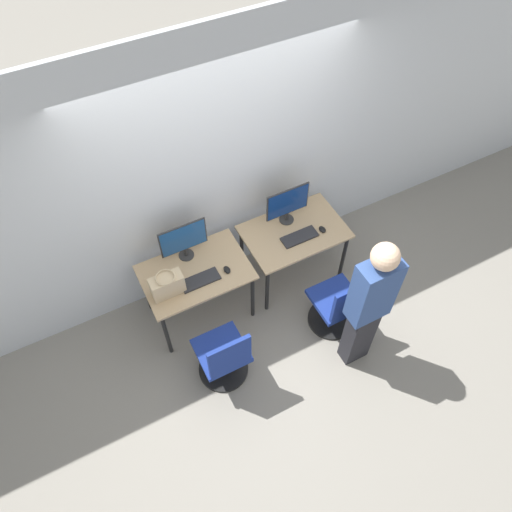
{
  "coord_description": "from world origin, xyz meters",
  "views": [
    {
      "loc": [
        -1.27,
        -2.31,
        4.54
      ],
      "look_at": [
        0.0,
        0.13,
        0.87
      ],
      "focal_mm": 35.0,
      "sensor_mm": 36.0,
      "label": 1
    }
  ],
  "objects_px": {
    "keyboard_left": "(200,280)",
    "office_chair_left": "(224,358)",
    "monitor_right": "(288,204)",
    "handbag": "(167,285)",
    "mouse_left": "(227,270)",
    "person_right": "(369,304)",
    "office_chair_right": "(338,306)",
    "mouse_right": "(322,229)",
    "keyboard_right": "(300,237)",
    "monitor_left": "(184,240)"
  },
  "relations": [
    {
      "from": "mouse_left",
      "to": "mouse_right",
      "type": "height_order",
      "value": "same"
    },
    {
      "from": "monitor_left",
      "to": "keyboard_right",
      "type": "relative_size",
      "value": 1.25
    },
    {
      "from": "mouse_right",
      "to": "person_right",
      "type": "distance_m",
      "value": 1.06
    },
    {
      "from": "mouse_right",
      "to": "handbag",
      "type": "height_order",
      "value": "handbag"
    },
    {
      "from": "mouse_left",
      "to": "keyboard_left",
      "type": "bearing_deg",
      "value": 177.28
    },
    {
      "from": "monitor_left",
      "to": "office_chair_right",
      "type": "bearing_deg",
      "value": -40.74
    },
    {
      "from": "monitor_right",
      "to": "mouse_left",
      "type": "bearing_deg",
      "value": -159.92
    },
    {
      "from": "keyboard_right",
      "to": "mouse_right",
      "type": "bearing_deg",
      "value": -5.82
    },
    {
      "from": "monitor_left",
      "to": "mouse_left",
      "type": "xyz_separation_m",
      "value": [
        0.27,
        -0.35,
        -0.22
      ]
    },
    {
      "from": "handbag",
      "to": "mouse_right",
      "type": "bearing_deg",
      "value": -0.75
    },
    {
      "from": "monitor_left",
      "to": "keyboard_right",
      "type": "bearing_deg",
      "value": -16.16
    },
    {
      "from": "office_chair_right",
      "to": "person_right",
      "type": "bearing_deg",
      "value": -92.77
    },
    {
      "from": "office_chair_left",
      "to": "mouse_right",
      "type": "height_order",
      "value": "office_chair_left"
    },
    {
      "from": "mouse_right",
      "to": "keyboard_left",
      "type": "bearing_deg",
      "value": 179.79
    },
    {
      "from": "office_chair_left",
      "to": "mouse_right",
      "type": "relative_size",
      "value": 9.69
    },
    {
      "from": "keyboard_left",
      "to": "person_right",
      "type": "height_order",
      "value": "person_right"
    },
    {
      "from": "monitor_left",
      "to": "monitor_right",
      "type": "xyz_separation_m",
      "value": [
        1.08,
        -0.05,
        0.0
      ]
    },
    {
      "from": "keyboard_left",
      "to": "handbag",
      "type": "xyz_separation_m",
      "value": [
        -0.3,
        0.02,
        0.11
      ]
    },
    {
      "from": "office_chair_right",
      "to": "handbag",
      "type": "xyz_separation_m",
      "value": [
        -1.45,
        0.67,
        0.48
      ]
    },
    {
      "from": "mouse_right",
      "to": "person_right",
      "type": "height_order",
      "value": "person_right"
    },
    {
      "from": "monitor_left",
      "to": "mouse_right",
      "type": "xyz_separation_m",
      "value": [
        1.33,
        -0.34,
        -0.22
      ]
    },
    {
      "from": "mouse_left",
      "to": "office_chair_right",
      "type": "xyz_separation_m",
      "value": [
        0.88,
        -0.64,
        -0.38
      ]
    },
    {
      "from": "monitor_left",
      "to": "mouse_right",
      "type": "relative_size",
      "value": 5.11
    },
    {
      "from": "mouse_left",
      "to": "handbag",
      "type": "distance_m",
      "value": 0.58
    },
    {
      "from": "mouse_left",
      "to": "person_right",
      "type": "distance_m",
      "value": 1.34
    },
    {
      "from": "monitor_right",
      "to": "handbag",
      "type": "bearing_deg",
      "value": -169.09
    },
    {
      "from": "handbag",
      "to": "office_chair_right",
      "type": "bearing_deg",
      "value": -24.85
    },
    {
      "from": "monitor_left",
      "to": "mouse_left",
      "type": "distance_m",
      "value": 0.49
    },
    {
      "from": "office_chair_left",
      "to": "office_chair_right",
      "type": "relative_size",
      "value": 1.0
    },
    {
      "from": "keyboard_left",
      "to": "person_right",
      "type": "relative_size",
      "value": 0.21
    },
    {
      "from": "keyboard_right",
      "to": "person_right",
      "type": "xyz_separation_m",
      "value": [
        0.05,
        -1.04,
        0.22
      ]
    },
    {
      "from": "keyboard_left",
      "to": "office_chair_left",
      "type": "distance_m",
      "value": 0.75
    },
    {
      "from": "office_chair_right",
      "to": "person_right",
      "type": "distance_m",
      "value": 0.7
    },
    {
      "from": "monitor_left",
      "to": "handbag",
      "type": "relative_size",
      "value": 1.53
    },
    {
      "from": "person_right",
      "to": "handbag",
      "type": "xyz_separation_m",
      "value": [
        -1.43,
        1.04,
        -0.11
      ]
    },
    {
      "from": "office_chair_left",
      "to": "office_chair_right",
      "type": "distance_m",
      "value": 1.22
    },
    {
      "from": "monitor_right",
      "to": "handbag",
      "type": "height_order",
      "value": "monitor_right"
    },
    {
      "from": "keyboard_right",
      "to": "office_chair_right",
      "type": "distance_m",
      "value": 0.78
    },
    {
      "from": "mouse_right",
      "to": "office_chair_left",
      "type": "bearing_deg",
      "value": -155.66
    },
    {
      "from": "handbag",
      "to": "keyboard_left",
      "type": "bearing_deg",
      "value": -3.11
    },
    {
      "from": "monitor_left",
      "to": "keyboard_left",
      "type": "relative_size",
      "value": 1.25
    },
    {
      "from": "keyboard_right",
      "to": "handbag",
      "type": "relative_size",
      "value": 1.23
    },
    {
      "from": "monitor_left",
      "to": "handbag",
      "type": "distance_m",
      "value": 0.45
    },
    {
      "from": "monitor_right",
      "to": "person_right",
      "type": "xyz_separation_m",
      "value": [
        0.05,
        -1.3,
        -0.01
      ]
    },
    {
      "from": "keyboard_right",
      "to": "mouse_right",
      "type": "xyz_separation_m",
      "value": [
        0.25,
        -0.03,
        0.01
      ]
    },
    {
      "from": "keyboard_left",
      "to": "office_chair_left",
      "type": "xyz_separation_m",
      "value": [
        -0.08,
        -0.64,
        -0.38
      ]
    },
    {
      "from": "office_chair_right",
      "to": "handbag",
      "type": "bearing_deg",
      "value": 155.15
    },
    {
      "from": "monitor_right",
      "to": "handbag",
      "type": "relative_size",
      "value": 1.53
    },
    {
      "from": "mouse_left",
      "to": "mouse_right",
      "type": "xyz_separation_m",
      "value": [
        1.06,
        0.01,
        0.0
      ]
    },
    {
      "from": "mouse_left",
      "to": "person_right",
      "type": "height_order",
      "value": "person_right"
    }
  ]
}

